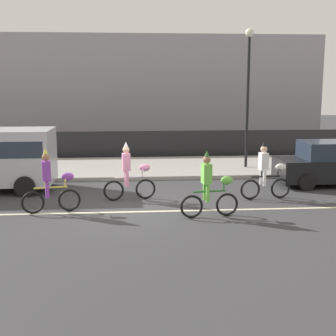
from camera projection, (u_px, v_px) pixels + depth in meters
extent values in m
plane|color=#38383A|center=(127.00, 208.00, 14.35)|extent=(80.00, 80.00, 0.00)
cube|color=beige|center=(127.00, 212.00, 13.86)|extent=(36.00, 0.14, 0.01)
cube|color=#9E9B93|center=(128.00, 168.00, 20.71)|extent=(60.00, 5.00, 0.15)
cube|color=black|center=(128.00, 145.00, 23.44)|extent=(40.00, 0.08, 1.40)
cube|color=#99939E|center=(95.00, 90.00, 31.24)|extent=(28.00, 8.00, 6.61)
torus|color=black|center=(69.00, 200.00, 13.92)|extent=(0.67, 0.21, 0.67)
torus|color=black|center=(33.00, 203.00, 13.62)|extent=(0.67, 0.21, 0.67)
cylinder|color=#E5D84C|center=(51.00, 188.00, 13.70)|extent=(0.95, 0.26, 0.05)
cylinder|color=#E5D84C|center=(45.00, 185.00, 13.64)|extent=(0.04, 0.04, 0.18)
cylinder|color=#E5D84C|center=(65.00, 183.00, 13.80)|extent=(0.04, 0.04, 0.23)
cylinder|color=#E5D84C|center=(65.00, 179.00, 13.78)|extent=(0.14, 0.50, 0.03)
ellipsoid|color=purple|center=(68.00, 177.00, 13.79)|extent=(0.39, 0.27, 0.24)
cube|color=purple|center=(46.00, 171.00, 13.58)|extent=(0.30, 0.36, 0.56)
sphere|color=#9E7051|center=(46.00, 157.00, 13.51)|extent=(0.22, 0.22, 0.22)
cone|color=#E5D84C|center=(45.00, 151.00, 13.47)|extent=(0.14, 0.14, 0.16)
cylinder|color=purple|center=(47.00, 190.00, 13.55)|extent=(0.11, 0.11, 0.48)
cylinder|color=purple|center=(47.00, 188.00, 13.81)|extent=(0.11, 0.11, 0.48)
torus|color=black|center=(146.00, 189.00, 15.38)|extent=(0.67, 0.17, 0.67)
torus|color=black|center=(114.00, 191.00, 15.15)|extent=(0.67, 0.17, 0.67)
cylinder|color=silver|center=(130.00, 177.00, 15.19)|extent=(0.96, 0.19, 0.05)
cylinder|color=silver|center=(125.00, 175.00, 15.14)|extent=(0.04, 0.04, 0.18)
cylinder|color=silver|center=(142.00, 173.00, 15.26)|extent=(0.04, 0.04, 0.23)
cylinder|color=silver|center=(142.00, 170.00, 15.24)|extent=(0.11, 0.50, 0.03)
ellipsoid|color=pink|center=(145.00, 168.00, 15.25)|extent=(0.39, 0.25, 0.24)
cube|color=pink|center=(126.00, 162.00, 15.07)|extent=(0.28, 0.35, 0.56)
sphere|color=beige|center=(126.00, 150.00, 15.00)|extent=(0.22, 0.22, 0.22)
cone|color=silver|center=(126.00, 144.00, 14.97)|extent=(0.14, 0.14, 0.16)
cylinder|color=pink|center=(127.00, 180.00, 15.04)|extent=(0.11, 0.11, 0.48)
cylinder|color=pink|center=(126.00, 178.00, 15.31)|extent=(0.11, 0.11, 0.48)
torus|color=black|center=(227.00, 204.00, 13.42)|extent=(0.67, 0.16, 0.67)
torus|color=black|center=(192.00, 207.00, 13.19)|extent=(0.67, 0.16, 0.67)
cylinder|color=#266626|center=(210.00, 191.00, 13.23)|extent=(0.96, 0.18, 0.05)
cylinder|color=#266626|center=(205.00, 188.00, 13.18)|extent=(0.04, 0.04, 0.18)
cylinder|color=#266626|center=(224.00, 187.00, 13.30)|extent=(0.04, 0.04, 0.23)
cylinder|color=#266626|center=(224.00, 183.00, 13.28)|extent=(0.10, 0.50, 0.03)
ellipsoid|color=#72CC4C|center=(227.00, 180.00, 13.28)|extent=(0.38, 0.25, 0.24)
cube|color=#72CC4C|center=(207.00, 174.00, 13.12)|extent=(0.28, 0.35, 0.56)
sphere|color=#9E7051|center=(207.00, 160.00, 13.04)|extent=(0.22, 0.22, 0.22)
cone|color=#266626|center=(207.00, 153.00, 13.01)|extent=(0.14, 0.14, 0.16)
cylinder|color=#72CC4C|center=(208.00, 194.00, 13.08)|extent=(0.11, 0.11, 0.48)
cylinder|color=#72CC4C|center=(205.00, 192.00, 13.35)|extent=(0.11, 0.11, 0.48)
torus|color=black|center=(280.00, 188.00, 15.47)|extent=(0.67, 0.14, 0.67)
torus|color=black|center=(250.00, 190.00, 15.29)|extent=(0.67, 0.14, 0.67)
cylinder|color=black|center=(266.00, 177.00, 15.31)|extent=(0.97, 0.15, 0.05)
cylinder|color=black|center=(262.00, 174.00, 15.26)|extent=(0.04, 0.04, 0.18)
cylinder|color=black|center=(278.00, 173.00, 15.36)|extent=(0.04, 0.04, 0.23)
cylinder|color=black|center=(278.00, 169.00, 15.34)|extent=(0.08, 0.50, 0.03)
ellipsoid|color=white|center=(281.00, 167.00, 15.34)|extent=(0.38, 0.23, 0.24)
cube|color=white|center=(263.00, 161.00, 15.20)|extent=(0.27, 0.34, 0.56)
sphere|color=beige|center=(264.00, 149.00, 15.13)|extent=(0.22, 0.22, 0.22)
cone|color=black|center=(264.00, 144.00, 15.09)|extent=(0.14, 0.14, 0.16)
cylinder|color=white|center=(264.00, 179.00, 15.16)|extent=(0.11, 0.11, 0.48)
cylinder|color=white|center=(261.00, 177.00, 15.43)|extent=(0.11, 0.11, 0.48)
cylinder|color=black|center=(25.00, 186.00, 15.69)|extent=(0.70, 0.22, 0.70)
cylinder|color=black|center=(37.00, 175.00, 17.65)|extent=(0.70, 0.22, 0.70)
cube|color=black|center=(332.00, 169.00, 17.47)|extent=(4.10, 1.72, 0.80)
cube|color=#232D3D|center=(331.00, 150.00, 17.33)|extent=(2.10, 1.58, 0.64)
cylinder|color=black|center=(307.00, 182.00, 16.58)|extent=(0.60, 0.20, 0.60)
cylinder|color=black|center=(291.00, 173.00, 18.27)|extent=(0.60, 0.20, 0.60)
cylinder|color=black|center=(247.00, 104.00, 19.98)|extent=(0.12, 0.12, 5.50)
sphere|color=#EAEACC|center=(250.00, 33.00, 19.46)|extent=(0.36, 0.36, 0.36)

